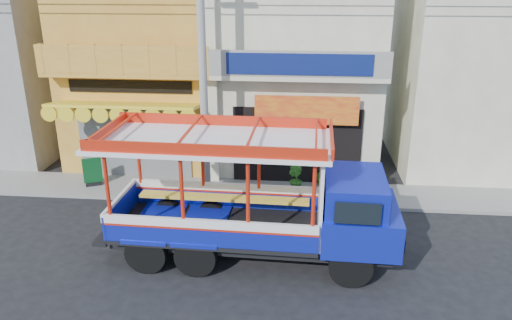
# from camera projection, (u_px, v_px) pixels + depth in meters

# --- Properties ---
(ground) EXTENTS (90.00, 90.00, 0.00)m
(ground) POSITION_uv_depth(u_px,v_px,m) (221.00, 251.00, 14.04)
(ground) COLOR black
(ground) RESTS_ON ground
(sidewalk) EXTENTS (30.00, 2.00, 0.12)m
(sidewalk) POSITION_uv_depth(u_px,v_px,m) (239.00, 191.00, 17.75)
(sidewalk) COLOR slate
(sidewalk) RESTS_ON ground
(shophouse_left) EXTENTS (6.00, 7.50, 8.24)m
(shophouse_left) POSITION_uv_depth(u_px,v_px,m) (153.00, 58.00, 20.38)
(shophouse_left) COLOR #C8812C
(shophouse_left) RESTS_ON ground
(shophouse_right) EXTENTS (6.00, 6.75, 8.24)m
(shophouse_right) POSITION_uv_depth(u_px,v_px,m) (300.00, 60.00, 19.86)
(shophouse_right) COLOR beige
(shophouse_right) RESTS_ON ground
(party_pilaster) EXTENTS (0.35, 0.30, 8.00)m
(party_pilaster) POSITION_uv_depth(u_px,v_px,m) (212.00, 76.00, 17.25)
(party_pilaster) COLOR beige
(party_pilaster) RESTS_ON ground
(filler_building_right) EXTENTS (6.00, 6.00, 7.60)m
(filler_building_right) POSITION_uv_depth(u_px,v_px,m) (480.00, 70.00, 19.39)
(filler_building_right) COLOR beige
(filler_building_right) RESTS_ON ground
(utility_pole) EXTENTS (28.00, 0.26, 9.00)m
(utility_pole) POSITION_uv_depth(u_px,v_px,m) (207.00, 53.00, 15.43)
(utility_pole) COLOR gray
(utility_pole) RESTS_ON ground
(songthaew_truck) EXTENTS (7.90, 2.83, 3.65)m
(songthaew_truck) POSITION_uv_depth(u_px,v_px,m) (271.00, 200.00, 13.08)
(songthaew_truck) COLOR black
(songthaew_truck) RESTS_ON ground
(green_sign) EXTENTS (0.64, 0.51, 1.02)m
(green_sign) POSITION_uv_depth(u_px,v_px,m) (93.00, 174.00, 18.00)
(green_sign) COLOR black
(green_sign) RESTS_ON sidewalk
(potted_plant_a) EXTENTS (1.08, 1.11, 0.94)m
(potted_plant_a) POSITION_uv_depth(u_px,v_px,m) (339.00, 181.00, 17.25)
(potted_plant_a) COLOR #2A651D
(potted_plant_a) RESTS_ON sidewalk
(potted_plant_b) EXTENTS (0.68, 0.70, 1.00)m
(potted_plant_b) POSITION_uv_depth(u_px,v_px,m) (295.00, 179.00, 17.36)
(potted_plant_b) COLOR #2A651D
(potted_plant_b) RESTS_ON sidewalk
(potted_plant_c) EXTENTS (0.78, 0.78, 1.02)m
(potted_plant_c) POSITION_uv_depth(u_px,v_px,m) (325.00, 172.00, 17.94)
(potted_plant_c) COLOR #2A651D
(potted_plant_c) RESTS_ON sidewalk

